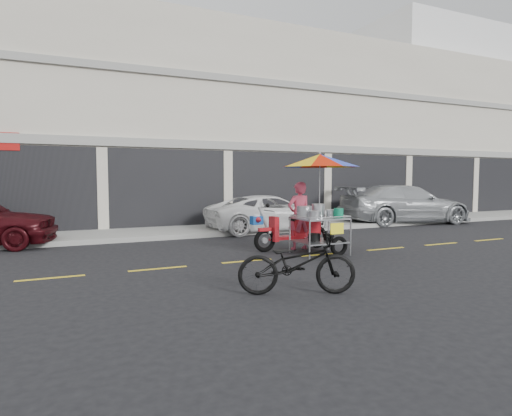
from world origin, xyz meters
name	(u,v)px	position (x,y,z in m)	size (l,w,h in m)	color
ground	(322,255)	(0.00, 0.00, 0.00)	(90.00, 90.00, 0.00)	black
sidewalk	(238,228)	(0.00, 5.50, 0.07)	(45.00, 3.00, 0.15)	gray
shophouse_block	(251,130)	(2.82, 10.59, 4.24)	(36.00, 8.11, 10.40)	beige
centerline	(322,254)	(0.00, 0.00, 0.00)	(42.00, 0.10, 0.01)	gold
white_pickup	(271,213)	(0.94, 4.70, 0.64)	(2.11, 4.57, 1.27)	white
silver_pickup	(404,204)	(7.12, 4.70, 0.80)	(2.23, 5.49, 1.59)	#B0B4B8
near_bicycle	(297,264)	(-2.36, -2.86, 0.50)	(0.66, 1.90, 1.00)	black
food_vendor_rig	(311,190)	(-0.05, 0.43, 1.58)	(2.48, 1.99, 2.52)	black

